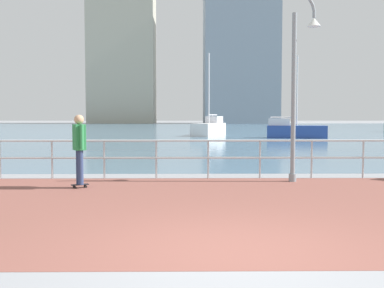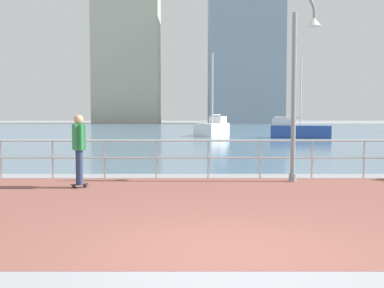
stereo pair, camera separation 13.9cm
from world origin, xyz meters
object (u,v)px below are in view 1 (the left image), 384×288
Objects in this scene: lamppost at (300,76)px; sailboat_white at (209,128)px; sailboat_navy at (294,130)px; skateboarder at (79,144)px.

sailboat_white is at bearing 92.03° from lamppost.
sailboat_navy is at bearing -33.67° from sailboat_white.
sailboat_navy is (5.29, 23.15, -2.11)m from lamppost.
sailboat_white is (4.43, 28.38, -0.37)m from skateboarder.
sailboat_white is 1.12× the size of sailboat_navy.
lamppost is 0.70× the size of sailboat_white.
sailboat_navy reaches higher than skateboarder.
sailboat_white is at bearing 81.12° from skateboarder.
skateboarder is 0.25× the size of sailboat_white.
skateboarder is at bearing -113.82° from sailboat_navy.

